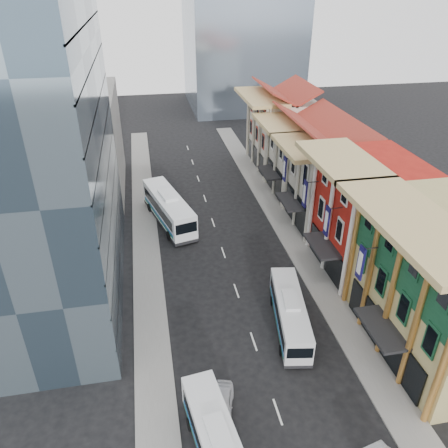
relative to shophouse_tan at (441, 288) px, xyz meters
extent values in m
plane|color=black|center=(-14.00, -5.00, -6.00)|extent=(200.00, 200.00, 0.00)
cube|color=slate|center=(-5.50, 17.00, -5.92)|extent=(3.00, 90.00, 0.15)
cube|color=slate|center=(-22.50, 17.00, -5.92)|extent=(3.00, 90.00, 0.15)
cube|color=tan|center=(0.00, 0.00, 0.00)|extent=(8.00, 14.00, 12.00)
cube|color=#A81C13|center=(0.00, 12.00, 0.00)|extent=(8.00, 10.00, 12.00)
cube|color=beige|center=(0.00, 21.50, -1.00)|extent=(8.00, 9.00, 10.00)
cube|color=beige|center=(0.00, 30.50, -1.00)|extent=(8.00, 9.00, 10.00)
cube|color=beige|center=(0.00, 41.00, -0.50)|extent=(8.00, 12.00, 11.00)
cube|color=#43586A|center=(-31.00, 14.00, 9.00)|extent=(12.00, 26.00, 30.00)
cube|color=gray|center=(-30.00, 37.00, 1.00)|extent=(10.00, 18.00, 14.00)
imported|color=silver|center=(-17.85, -3.07, -5.36)|extent=(2.46, 4.05, 1.28)
camera|label=1|loc=(-21.55, -23.34, 21.00)|focal=35.00mm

